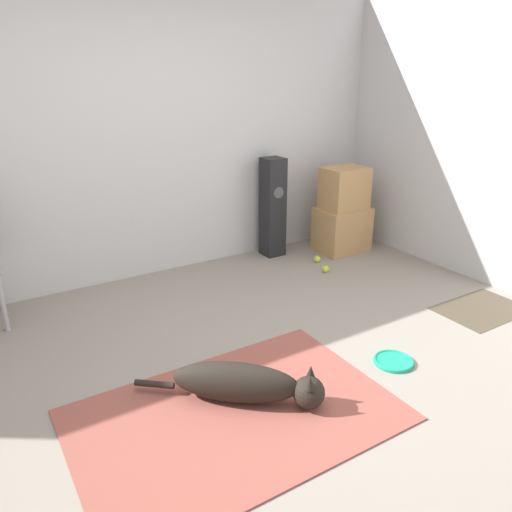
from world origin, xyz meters
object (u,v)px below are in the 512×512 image
at_px(cardboard_box_upper, 344,188).
at_px(dog, 246,383).
at_px(cardboard_box_lower, 342,229).
at_px(frisbee, 393,361).
at_px(floor_speaker, 273,208).
at_px(tennis_ball_near_speaker, 317,259).
at_px(tennis_ball_by_boxes, 326,269).

bearing_deg(cardboard_box_upper, dog, -142.17).
height_order(cardboard_box_lower, cardboard_box_upper, cardboard_box_upper).
xyz_separation_m(frisbee, floor_speaker, (0.44, 2.12, 0.49)).
relative_size(cardboard_box_upper, tennis_ball_near_speaker, 6.59).
bearing_deg(cardboard_box_upper, cardboard_box_lower, 45.53).
relative_size(tennis_ball_by_boxes, tennis_ball_near_speaker, 1.00).
height_order(frisbee, cardboard_box_upper, cardboard_box_upper).
bearing_deg(dog, tennis_ball_by_boxes, 38.14).
bearing_deg(tennis_ball_by_boxes, cardboard_box_lower, 36.89).
xyz_separation_m(dog, floor_speaker, (1.48, 1.97, 0.37)).
distance_m(dog, floor_speaker, 2.49).
relative_size(frisbee, tennis_ball_by_boxes, 3.98).
xyz_separation_m(tennis_ball_by_boxes, tennis_ball_near_speaker, (0.09, 0.25, 0.00)).
distance_m(floor_speaker, tennis_ball_near_speaker, 0.68).
relative_size(floor_speaker, tennis_ball_near_speaker, 15.15).
relative_size(cardboard_box_lower, floor_speaker, 0.51).
relative_size(frisbee, cardboard_box_upper, 0.60).
bearing_deg(cardboard_box_upper, floor_speaker, 157.34).
bearing_deg(frisbee, floor_speaker, 78.29).
bearing_deg(floor_speaker, dog, -126.96).
xyz_separation_m(cardboard_box_lower, tennis_ball_by_boxes, (-0.53, -0.40, -0.20)).
xyz_separation_m(floor_speaker, tennis_ball_by_boxes, (0.16, -0.68, -0.47)).
bearing_deg(dog, frisbee, -8.63).
bearing_deg(cardboard_box_upper, frisbee, -121.45).
relative_size(cardboard_box_lower, tennis_ball_by_boxes, 7.80).
bearing_deg(tennis_ball_by_boxes, dog, -141.86).
bearing_deg(tennis_ball_by_boxes, cardboard_box_upper, 36.83).
relative_size(frisbee, tennis_ball_near_speaker, 3.98).
height_order(frisbee, cardboard_box_lower, cardboard_box_lower).
xyz_separation_m(dog, tennis_ball_near_speaker, (1.73, 1.54, -0.10)).
relative_size(cardboard_box_upper, tennis_ball_by_boxes, 6.59).
bearing_deg(frisbee, tennis_ball_by_boxes, 67.46).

